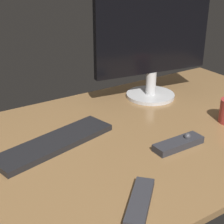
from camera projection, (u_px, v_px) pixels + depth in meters
desk at (143, 133)px, 118.76cm from camera, size 140.00×84.00×2.00cm
monitor at (153, 43)px, 137.13cm from camera, size 49.69×20.29×42.02cm
keyboard at (55, 143)px, 108.72cm from camera, size 41.51×19.92×1.91cm
media_remote at (179, 143)px, 107.81cm from camera, size 17.22×5.30×3.74cm
tv_remote at (140, 202)px, 82.60cm from camera, size 15.93×15.51×1.91cm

